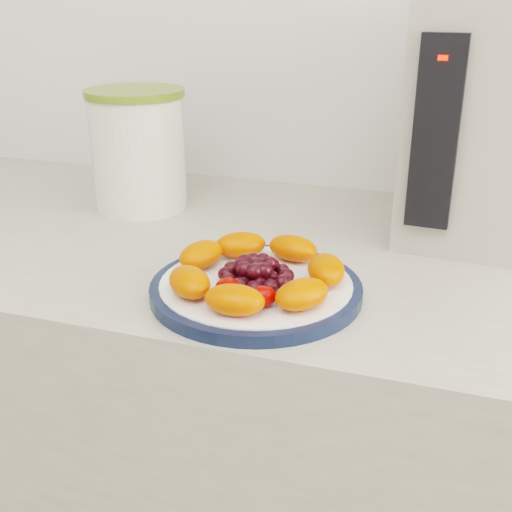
% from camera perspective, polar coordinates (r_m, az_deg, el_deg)
% --- Properties ---
extents(counter, '(3.50, 0.60, 0.90)m').
position_cam_1_polar(counter, '(1.15, 4.29, -20.58)').
color(counter, '#B3AB99').
rests_on(counter, floor).
extents(cabinet_face, '(3.48, 0.58, 0.84)m').
position_cam_1_polar(cabinet_face, '(1.17, 4.25, -21.66)').
color(cabinet_face, '#9A7550').
rests_on(cabinet_face, floor).
extents(plate_rim, '(0.25, 0.25, 0.01)m').
position_cam_1_polar(plate_rim, '(0.75, -0.00, -2.98)').
color(plate_rim, '#101B37').
rests_on(plate_rim, counter).
extents(plate_face, '(0.23, 0.23, 0.02)m').
position_cam_1_polar(plate_face, '(0.75, -0.00, -2.91)').
color(plate_face, white).
rests_on(plate_face, counter).
extents(canister, '(0.20, 0.20, 0.18)m').
position_cam_1_polar(canister, '(1.06, -10.39, 8.94)').
color(canister, '#3D6A25').
rests_on(canister, counter).
extents(canister_lid, '(0.21, 0.21, 0.01)m').
position_cam_1_polar(canister_lid, '(1.04, -10.77, 14.06)').
color(canister_lid, olive).
rests_on(canister_lid, canister).
extents(appliance_body, '(0.20, 0.27, 0.32)m').
position_cam_1_polar(appliance_body, '(0.97, 19.48, 11.19)').
color(appliance_body, '#ABA394').
rests_on(appliance_body, counter).
extents(appliance_panel, '(0.06, 0.02, 0.24)m').
position_cam_1_polar(appliance_panel, '(0.84, 15.68, 10.37)').
color(appliance_panel, black).
rests_on(appliance_panel, appliance_body).
extents(appliance_led, '(0.01, 0.01, 0.01)m').
position_cam_1_polar(appliance_led, '(0.82, 16.28, 16.56)').
color(appliance_led, '#FF0C05').
rests_on(appliance_led, appliance_panel).
extents(fruit_plate, '(0.22, 0.21, 0.03)m').
position_cam_1_polar(fruit_plate, '(0.74, -0.16, -1.39)').
color(fruit_plate, '#EA3800').
rests_on(fruit_plate, plate_face).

